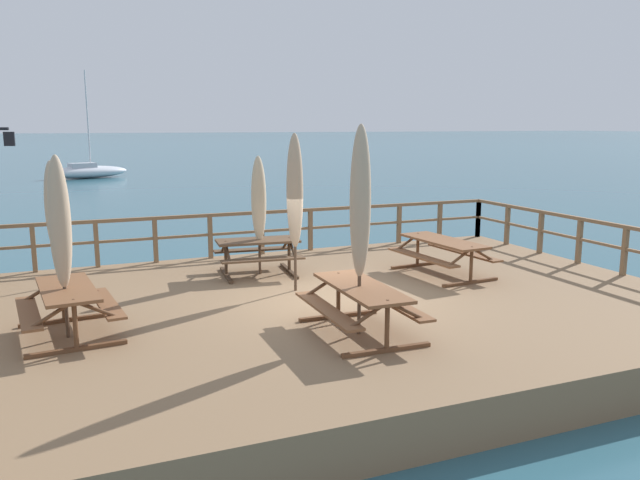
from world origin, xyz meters
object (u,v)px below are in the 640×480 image
object	(u,v)px
picnic_table_back_left	(361,298)
patio_umbrella_tall_front	(259,200)
patio_umbrella_short_front	(295,192)
sailboat_distant	(87,171)
patio_umbrella_short_mid	(360,203)
patio_umbrella_tall_back_left	(53,207)
picnic_table_mid_centre	(68,301)
picnic_table_mid_left	(258,249)
picnic_table_mid_right	(443,249)
patio_umbrella_short_back	(60,223)

from	to	relation	value
picnic_table_back_left	patio_umbrella_tall_front	world-z (taller)	patio_umbrella_tall_front
patio_umbrella_short_front	patio_umbrella_tall_front	xyz separation A→B (m)	(-0.23, 1.61, -0.32)
patio_umbrella_tall_front	sailboat_distant	bearing A→B (deg)	93.17
patio_umbrella_short_mid	picnic_table_back_left	bearing A→B (deg)	0.09
patio_umbrella_short_front	patio_umbrella_tall_front	distance (m)	1.66
patio_umbrella_tall_back_left	sailboat_distant	bearing A→B (deg)	86.77
picnic_table_mid_centre	patio_umbrella_short_mid	size ratio (longest dim) A/B	0.63
picnic_table_mid_left	patio_umbrella_short_front	bearing A→B (deg)	-80.06
picnic_table_mid_left	patio_umbrella_short_mid	size ratio (longest dim) A/B	0.58
picnic_table_mid_right	patio_umbrella_tall_back_left	bearing A→B (deg)	164.78
picnic_table_mid_left	patio_umbrella_short_mid	xyz separation A→B (m)	(0.29, -4.39, 1.49)
picnic_table_mid_right	patio_umbrella_short_back	world-z (taller)	patio_umbrella_short_back
picnic_table_mid_right	patio_umbrella_tall_front	distance (m)	4.10
picnic_table_mid_right	patio_umbrella_short_mid	xyz separation A→B (m)	(-3.39, -2.85, 1.48)
picnic_table_mid_centre	patio_umbrella_tall_front	bearing A→B (deg)	35.66
patio_umbrella_short_back	patio_umbrella_tall_back_left	bearing A→B (deg)	91.87
picnic_table_mid_right	patio_umbrella_short_mid	distance (m)	4.67
patio_umbrella_tall_front	picnic_table_mid_left	bearing A→B (deg)	-151.58
picnic_table_back_left	picnic_table_mid_left	distance (m)	4.41
picnic_table_mid_left	sailboat_distant	world-z (taller)	sailboat_distant
patio_umbrella_short_front	patio_umbrella_short_back	distance (m)	4.36
picnic_table_back_left	sailboat_distant	size ratio (longest dim) A/B	0.28
patio_umbrella_short_mid	sailboat_distant	distance (m)	41.03
picnic_table_back_left	patio_umbrella_short_front	world-z (taller)	patio_umbrella_short_front
patio_umbrella_short_front	sailboat_distant	world-z (taller)	sailboat_distant
patio_umbrella_tall_front	sailboat_distant	world-z (taller)	sailboat_distant
picnic_table_back_left	patio_umbrella_tall_back_left	size ratio (longest dim) A/B	0.85
picnic_table_back_left	picnic_table_mid_left	world-z (taller)	same
sailboat_distant	picnic_table_back_left	bearing A→B (deg)	-86.79
picnic_table_mid_centre	picnic_table_back_left	xyz separation A→B (m)	(4.18, -1.62, 0.01)
patio_umbrella_tall_front	patio_umbrella_tall_back_left	world-z (taller)	patio_umbrella_tall_front
patio_umbrella_short_back	patio_umbrella_tall_front	bearing A→B (deg)	36.12
picnic_table_back_left	picnic_table_mid_left	size ratio (longest dim) A/B	1.15
picnic_table_mid_centre	patio_umbrella_tall_front	xyz separation A→B (m)	(3.91, 2.80, 1.07)
picnic_table_mid_right	patio_umbrella_short_back	bearing A→B (deg)	-170.21
picnic_table_mid_left	patio_umbrella_short_back	bearing A→B (deg)	-143.79
patio_umbrella_tall_front	patio_umbrella_tall_back_left	bearing A→B (deg)	172.63
picnic_table_mid_right	picnic_table_mid_centre	xyz separation A→B (m)	(-7.55, -1.24, -0.01)
picnic_table_mid_centre	patio_umbrella_tall_back_left	bearing A→B (deg)	92.47
patio_umbrella_tall_back_left	patio_umbrella_short_front	bearing A→B (deg)	-26.50
picnic_table_mid_left	patio_umbrella_short_back	size ratio (longest dim) A/B	0.68
picnic_table_mid_centre	sailboat_distant	size ratio (longest dim) A/B	0.26
picnic_table_back_left	patio_umbrella_tall_front	size ratio (longest dim) A/B	0.84
picnic_table_back_left	patio_umbrella_short_back	bearing A→B (deg)	159.88
patio_umbrella_short_mid	sailboat_distant	size ratio (longest dim) A/B	0.42
picnic_table_mid_right	picnic_table_back_left	distance (m)	4.41
patio_umbrella_tall_back_left	picnic_table_back_left	bearing A→B (deg)	-48.82
patio_umbrella_short_mid	patio_umbrella_short_back	bearing A→B (deg)	159.75
patio_umbrella_short_back	sailboat_distant	xyz separation A→B (m)	(1.92, 39.36, -1.94)
picnic_table_mid_left	patio_umbrella_short_mid	world-z (taller)	patio_umbrella_short_mid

